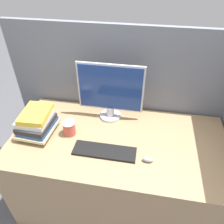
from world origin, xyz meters
name	(u,v)px	position (x,y,z in m)	size (l,w,h in m)	color
cubicle_panel_rear	(126,108)	(0.00, 0.84, 0.73)	(1.99, 0.04, 1.46)	slate
desk	(117,172)	(0.00, 0.40, 0.38)	(1.59, 0.81, 0.77)	#937551
monitor	(110,93)	(-0.11, 0.66, 1.00)	(0.51, 0.17, 0.47)	#B7B7BC
keyboard	(105,151)	(-0.07, 0.26, 0.78)	(0.43, 0.13, 0.02)	black
mouse	(148,160)	(0.22, 0.24, 0.79)	(0.07, 0.04, 0.04)	gray
coffee_cup	(69,128)	(-0.37, 0.40, 0.83)	(0.09, 0.09, 0.11)	#BF4C3F
book_stack	(37,123)	(-0.60, 0.37, 0.87)	(0.25, 0.29, 0.20)	#38723F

